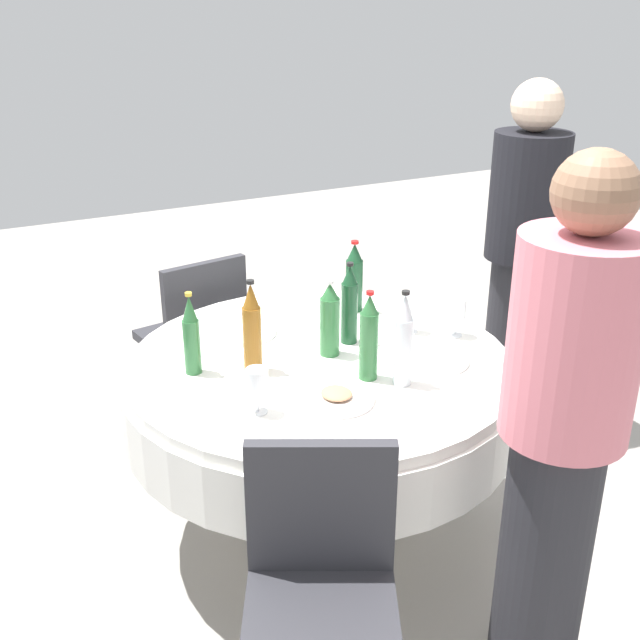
{
  "coord_description": "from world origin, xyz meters",
  "views": [
    {
      "loc": [
        2.18,
        -1.13,
        1.93
      ],
      "look_at": [
        0.0,
        0.0,
        0.89
      ],
      "focal_mm": 43.07,
      "sensor_mm": 36.0,
      "label": 1
    }
  ],
  "objects_px": {
    "bottle_green_mid": "(330,320)",
    "dining_table": "(320,395)",
    "chair_left": "(321,578)",
    "bottle_green_east": "(191,336)",
    "bottle_dark_green_north": "(349,306)",
    "bottle_clear_left": "(404,341)",
    "plate_inner": "(337,397)",
    "wine_glass_west": "(456,310)",
    "wine_glass_north": "(411,305)",
    "plate_right": "(245,332)",
    "person_near": "(522,252)",
    "person_east": "(561,435)",
    "bottle_amber_front": "(252,329)",
    "wine_glass_mid": "(257,383)",
    "bottle_dark_green_near": "(354,278)",
    "chair_west": "(197,330)",
    "bottle_green_west": "(369,338)",
    "plate_far": "(433,359)"
  },
  "relations": [
    {
      "from": "bottle_amber_front",
      "to": "wine_glass_west",
      "type": "xyz_separation_m",
      "value": [
        0.08,
        0.79,
        -0.05
      ]
    },
    {
      "from": "dining_table",
      "to": "bottle_green_east",
      "type": "bearing_deg",
      "value": -103.55
    },
    {
      "from": "bottle_dark_green_near",
      "to": "person_near",
      "type": "relative_size",
      "value": 0.18
    },
    {
      "from": "wine_glass_mid",
      "to": "person_east",
      "type": "xyz_separation_m",
      "value": [
        0.65,
        0.61,
        -0.0
      ]
    },
    {
      "from": "bottle_amber_front",
      "to": "wine_glass_mid",
      "type": "height_order",
      "value": "bottle_amber_front"
    },
    {
      "from": "wine_glass_mid",
      "to": "wine_glass_west",
      "type": "height_order",
      "value": "wine_glass_mid"
    },
    {
      "from": "dining_table",
      "to": "bottle_green_east",
      "type": "relative_size",
      "value": 4.8
    },
    {
      "from": "bottle_green_mid",
      "to": "chair_left",
      "type": "xyz_separation_m",
      "value": [
        0.79,
        -0.45,
        -0.35
      ]
    },
    {
      "from": "wine_glass_north",
      "to": "bottle_amber_front",
      "type": "bearing_deg",
      "value": -87.75
    },
    {
      "from": "dining_table",
      "to": "wine_glass_mid",
      "type": "bearing_deg",
      "value": -54.2
    },
    {
      "from": "bottle_green_mid",
      "to": "person_east",
      "type": "distance_m",
      "value": 0.94
    },
    {
      "from": "person_near",
      "to": "plate_inner",
      "type": "bearing_deg",
      "value": -80.08
    },
    {
      "from": "bottle_clear_left",
      "to": "wine_glass_west",
      "type": "xyz_separation_m",
      "value": [
        -0.24,
        0.39,
        -0.05
      ]
    },
    {
      "from": "bottle_amber_front",
      "to": "wine_glass_west",
      "type": "height_order",
      "value": "bottle_amber_front"
    },
    {
      "from": "plate_right",
      "to": "plate_inner",
      "type": "height_order",
      "value": "plate_inner"
    },
    {
      "from": "bottle_amber_front",
      "to": "bottle_clear_left",
      "type": "bearing_deg",
      "value": 51.32
    },
    {
      "from": "bottle_green_mid",
      "to": "chair_left",
      "type": "relative_size",
      "value": 0.32
    },
    {
      "from": "bottle_green_mid",
      "to": "dining_table",
      "type": "bearing_deg",
      "value": -70.44
    },
    {
      "from": "dining_table",
      "to": "wine_glass_west",
      "type": "relative_size",
      "value": 9.48
    },
    {
      "from": "bottle_green_mid",
      "to": "plate_inner",
      "type": "distance_m",
      "value": 0.37
    },
    {
      "from": "plate_right",
      "to": "wine_glass_west",
      "type": "bearing_deg",
      "value": 61.52
    },
    {
      "from": "bottle_green_east",
      "to": "wine_glass_mid",
      "type": "relative_size",
      "value": 1.96
    },
    {
      "from": "dining_table",
      "to": "person_east",
      "type": "height_order",
      "value": "person_east"
    },
    {
      "from": "bottle_clear_left",
      "to": "plate_far",
      "type": "relative_size",
      "value": 1.29
    },
    {
      "from": "wine_glass_mid",
      "to": "chair_left",
      "type": "distance_m",
      "value": 0.61
    },
    {
      "from": "bottle_dark_green_near",
      "to": "chair_west",
      "type": "relative_size",
      "value": 0.34
    },
    {
      "from": "wine_glass_west",
      "to": "bottle_dark_green_north",
      "type": "bearing_deg",
      "value": -109.41
    },
    {
      "from": "bottle_green_east",
      "to": "bottle_clear_left",
      "type": "xyz_separation_m",
      "value": [
        0.4,
        0.59,
        0.02
      ]
    },
    {
      "from": "bottle_dark_green_near",
      "to": "person_near",
      "type": "bearing_deg",
      "value": 92.11
    },
    {
      "from": "bottle_amber_front",
      "to": "bottle_clear_left",
      "type": "height_order",
      "value": "same"
    },
    {
      "from": "wine_glass_mid",
      "to": "wine_glass_north",
      "type": "distance_m",
      "value": 0.82
    },
    {
      "from": "wine_glass_west",
      "to": "chair_west",
      "type": "bearing_deg",
      "value": -144.86
    },
    {
      "from": "bottle_dark_green_near",
      "to": "bottle_green_east",
      "type": "bearing_deg",
      "value": -72.92
    },
    {
      "from": "bottle_amber_front",
      "to": "wine_glass_north",
      "type": "relative_size",
      "value": 2.15
    },
    {
      "from": "wine_glass_west",
      "to": "chair_left",
      "type": "bearing_deg",
      "value": -52.9
    },
    {
      "from": "wine_glass_west",
      "to": "chair_west",
      "type": "height_order",
      "value": "wine_glass_west"
    },
    {
      "from": "bottle_dark_green_north",
      "to": "wine_glass_west",
      "type": "xyz_separation_m",
      "value": [
        0.13,
        0.38,
        -0.04
      ]
    },
    {
      "from": "bottle_dark_green_north",
      "to": "person_near",
      "type": "xyz_separation_m",
      "value": [
        -0.3,
        1.08,
        -0.04
      ]
    },
    {
      "from": "bottle_dark_green_north",
      "to": "bottle_clear_left",
      "type": "distance_m",
      "value": 0.37
    },
    {
      "from": "dining_table",
      "to": "bottle_clear_left",
      "type": "distance_m",
      "value": 0.45
    },
    {
      "from": "bottle_green_mid",
      "to": "chair_left",
      "type": "distance_m",
      "value": 0.97
    },
    {
      "from": "bottle_dark_green_near",
      "to": "bottle_green_mid",
      "type": "height_order",
      "value": "bottle_dark_green_near"
    },
    {
      "from": "bottle_green_mid",
      "to": "plate_inner",
      "type": "relative_size",
      "value": 1.16
    },
    {
      "from": "dining_table",
      "to": "wine_glass_north",
      "type": "distance_m",
      "value": 0.49
    },
    {
      "from": "dining_table",
      "to": "bottle_amber_front",
      "type": "bearing_deg",
      "value": -96.01
    },
    {
      "from": "bottle_dark_green_near",
      "to": "bottle_green_west",
      "type": "height_order",
      "value": "bottle_green_west"
    },
    {
      "from": "bottle_clear_left",
      "to": "wine_glass_mid",
      "type": "distance_m",
      "value": 0.5
    },
    {
      "from": "bottle_amber_front",
      "to": "bottle_green_mid",
      "type": "bearing_deg",
      "value": 88.27
    },
    {
      "from": "chair_west",
      "to": "wine_glass_mid",
      "type": "bearing_deg",
      "value": -108.64
    },
    {
      "from": "wine_glass_north",
      "to": "plate_right",
      "type": "height_order",
      "value": "wine_glass_north"
    }
  ]
}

